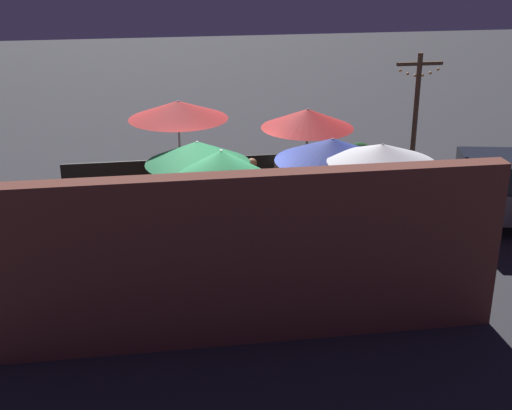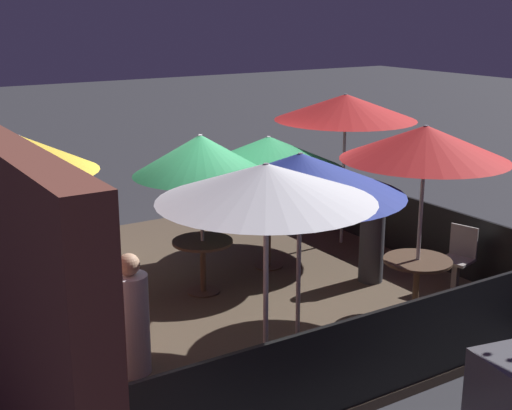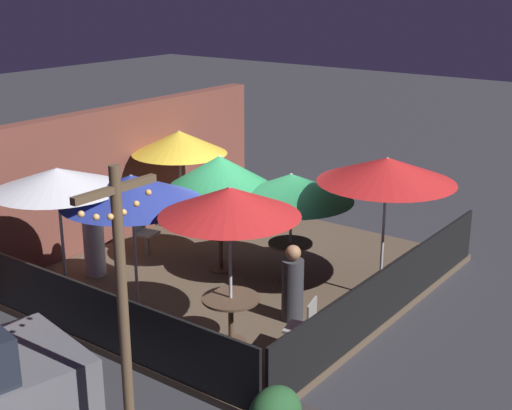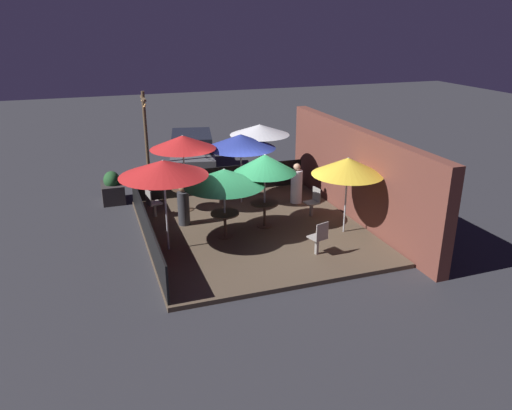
# 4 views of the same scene
# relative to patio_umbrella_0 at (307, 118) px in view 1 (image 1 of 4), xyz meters

# --- Properties ---
(ground_plane) EXTENTS (60.00, 60.00, 0.00)m
(ground_plane) POSITION_rel_patio_umbrella_0_xyz_m (2.20, 1.56, -2.36)
(ground_plane) COLOR #2D2D33
(patio_deck) EXTENTS (7.02, 6.29, 0.12)m
(patio_deck) POSITION_rel_patio_umbrella_0_xyz_m (2.20, 1.56, -2.30)
(patio_deck) COLOR brown
(patio_deck) RESTS_ON ground_plane
(building_wall) EXTENTS (8.62, 0.36, 2.88)m
(building_wall) POSITION_rel_patio_umbrella_0_xyz_m (2.20, 4.94, -0.92)
(building_wall) COLOR brown
(building_wall) RESTS_ON ground_plane
(fence_front) EXTENTS (6.82, 0.05, 0.95)m
(fence_front) POSITION_rel_patio_umbrella_0_xyz_m (2.20, -1.54, -1.77)
(fence_front) COLOR black
(fence_front) RESTS_ON patio_deck
(fence_side_left) EXTENTS (0.05, 6.09, 0.95)m
(fence_side_left) POSITION_rel_patio_umbrella_0_xyz_m (-1.26, 1.56, -1.77)
(fence_side_left) COLOR black
(fence_side_left) RESTS_ON patio_deck
(patio_umbrella_0) EXTENTS (2.06, 2.06, 2.46)m
(patio_umbrella_0) POSITION_rel_patio_umbrella_0_xyz_m (0.00, 0.00, 0.00)
(patio_umbrella_0) COLOR #B2B2B7
(patio_umbrella_0) RESTS_ON patio_deck
(patio_umbrella_1) EXTENTS (1.83, 1.83, 2.22)m
(patio_umbrella_1) POSITION_rel_patio_umbrella_0_xyz_m (2.13, 1.94, -0.30)
(patio_umbrella_1) COLOR #B2B2B7
(patio_umbrella_1) RESTS_ON patio_deck
(patio_umbrella_2) EXTENTS (2.23, 2.23, 2.01)m
(patio_umbrella_2) POSITION_rel_patio_umbrella_0_xyz_m (2.49, 0.62, -0.47)
(patio_umbrella_2) COLOR #B2B2B7
(patio_umbrella_2) RESTS_ON patio_deck
(patio_umbrella_3) EXTENTS (2.02, 2.02, 2.23)m
(patio_umbrella_3) POSITION_rel_patio_umbrella_0_xyz_m (3.27, 3.99, -0.26)
(patio_umbrella_3) COLOR #B2B2B7
(patio_umbrella_3) RESTS_ON patio_deck
(patio_umbrella_4) EXTENTS (2.30, 2.30, 2.49)m
(patio_umbrella_4) POSITION_rel_patio_umbrella_0_xyz_m (2.79, -1.05, 0.04)
(patio_umbrella_4) COLOR #B2B2B7
(patio_umbrella_4) RESTS_ON patio_deck
(patio_umbrella_5) EXTENTS (2.28, 2.28, 2.34)m
(patio_umbrella_5) POSITION_rel_patio_umbrella_0_xyz_m (-0.08, 1.92, -0.13)
(patio_umbrella_5) COLOR #B2B2B7
(patio_umbrella_5) RESTS_ON patio_deck
(patio_umbrella_6) EXTENTS (2.05, 2.05, 2.46)m
(patio_umbrella_6) POSITION_rel_patio_umbrella_0_xyz_m (-0.79, 2.82, 0.04)
(patio_umbrella_6) COLOR #B2B2B7
(patio_umbrella_6) RESTS_ON patio_deck
(dining_table_0) EXTENTS (0.87, 0.87, 0.75)m
(dining_table_0) POSITION_rel_patio_umbrella_0_xyz_m (0.00, 0.00, -1.65)
(dining_table_0) COLOR #4C3828
(dining_table_0) RESTS_ON patio_deck
(dining_table_1) EXTENTS (0.83, 0.83, 0.75)m
(dining_table_1) POSITION_rel_patio_umbrella_0_xyz_m (2.13, 1.94, -1.65)
(dining_table_1) COLOR #4C3828
(dining_table_1) RESTS_ON patio_deck
(dining_table_2) EXTENTS (0.80, 0.80, 0.73)m
(dining_table_2) POSITION_rel_patio_umbrella_0_xyz_m (2.49, 0.62, -1.67)
(dining_table_2) COLOR #4C3828
(dining_table_2) RESTS_ON patio_deck
(patio_chair_0) EXTENTS (0.46, 0.46, 0.90)m
(patio_chair_0) POSITION_rel_patio_umbrella_0_xyz_m (1.83, 3.68, -1.75)
(patio_chair_0) COLOR gray
(patio_chair_0) RESTS_ON patio_deck
(patio_chair_1) EXTENTS (0.49, 0.49, 0.91)m
(patio_chair_1) POSITION_rel_patio_umbrella_0_xyz_m (0.30, -1.11, -1.75)
(patio_chair_1) COLOR gray
(patio_chair_1) RESTS_ON patio_deck
(patio_chair_2) EXTENTS (0.50, 0.50, 0.94)m
(patio_chair_2) POSITION_rel_patio_umbrella_0_xyz_m (4.42, 2.61, -1.72)
(patio_chair_2) COLOR gray
(patio_chair_2) RESTS_ON patio_deck
(patron_0) EXTENTS (0.51, 0.51, 1.36)m
(patron_0) POSITION_rel_patio_umbrella_0_xyz_m (0.54, 3.66, -1.63)
(patron_0) COLOR silver
(patron_0) RESTS_ON patio_deck
(patron_1) EXTENTS (0.44, 0.44, 1.28)m
(patron_1) POSITION_rel_patio_umbrella_0_xyz_m (1.20, -0.30, -1.66)
(patron_1) COLOR #333338
(patron_1) RESTS_ON patio_deck
(planter_box) EXTENTS (1.06, 0.74, 1.08)m
(planter_box) POSITION_rel_patio_umbrella_0_xyz_m (-1.91, -2.16, -1.90)
(planter_box) COLOR #332D2D
(planter_box) RESTS_ON ground_plane
(light_post) EXTENTS (1.10, 0.12, 3.60)m
(light_post) POSITION_rel_patio_umbrella_0_xyz_m (-2.81, -0.78, -0.34)
(light_post) COLOR brown
(light_post) RESTS_ON ground_plane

